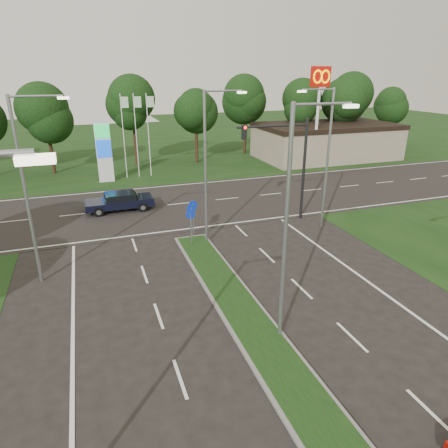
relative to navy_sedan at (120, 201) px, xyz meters
name	(u,v)px	position (x,y,z in m)	size (l,w,h in m)	color
verge_far	(125,143)	(3.65, 31.05, -0.74)	(160.00, 50.00, 0.02)	black
cross_road	(168,205)	(3.65, 0.05, -0.74)	(160.00, 12.00, 0.02)	black
median_kerb	(285,373)	(3.65, -19.95, -0.68)	(2.00, 26.00, 0.12)	slate
commercial_building	(326,141)	(25.65, 12.05, 1.26)	(16.00, 9.00, 4.00)	gray
streetlight_median_near	(292,216)	(4.65, -17.95, 4.34)	(2.53, 0.22, 9.00)	gray
streetlight_median_far	(209,161)	(4.65, -7.95, 4.34)	(2.53, 0.22, 9.00)	gray
streetlight_left_far	(29,183)	(-4.65, -9.95, 4.34)	(2.53, 0.22, 9.00)	gray
streetlight_right_far	(326,152)	(12.45, -7.95, 4.34)	(2.53, 0.22, 9.00)	gray
traffic_signal	(288,155)	(10.84, -5.96, 3.92)	(5.10, 0.42, 7.00)	black
median_signs	(192,215)	(3.65, -7.55, 0.98)	(1.16, 1.76, 2.38)	gray
gas_pylon	(106,148)	(-0.13, 9.09, 2.46)	(5.80, 1.26, 8.00)	silver
mcdonalds_sign	(320,91)	(21.65, 8.02, 7.25)	(2.20, 0.47, 10.40)	silver
treeline_far	(135,102)	(3.75, 15.98, 6.10)	(6.00, 6.00, 9.90)	black
navy_sedan	(120,201)	(0.00, 0.00, 0.00)	(5.01, 2.17, 1.37)	black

